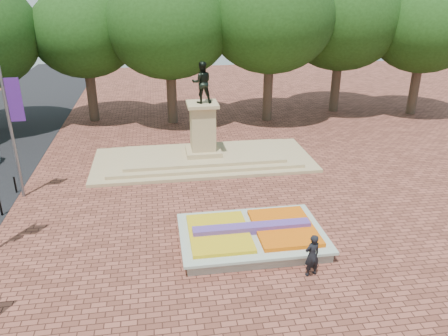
# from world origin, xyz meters

# --- Properties ---
(ground) EXTENTS (90.00, 90.00, 0.00)m
(ground) POSITION_xyz_m (0.00, 0.00, 0.00)
(ground) COLOR brown
(ground) RESTS_ON ground
(flower_bed) EXTENTS (6.30, 4.30, 0.91)m
(flower_bed) POSITION_xyz_m (1.03, -2.00, 0.38)
(flower_bed) COLOR gray
(flower_bed) RESTS_ON ground
(monument) EXTENTS (14.00, 6.00, 6.40)m
(monument) POSITION_xyz_m (0.00, 8.00, 0.88)
(monument) COLOR tan
(monument) RESTS_ON ground
(tree_row_back) EXTENTS (44.80, 8.80, 10.43)m
(tree_row_back) POSITION_xyz_m (2.33, 18.00, 6.67)
(tree_row_back) COLOR #39271F
(tree_row_back) RESTS_ON ground
(pedestrian) EXTENTS (0.74, 0.58, 1.80)m
(pedestrian) POSITION_xyz_m (2.80, -4.63, 0.90)
(pedestrian) COLOR black
(pedestrian) RESTS_ON ground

